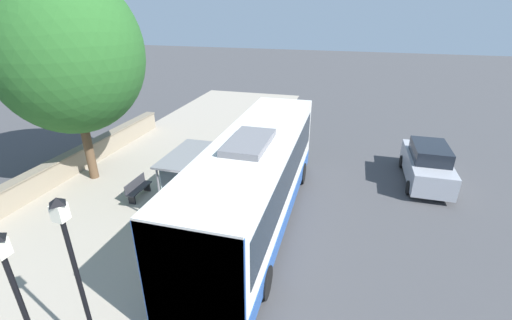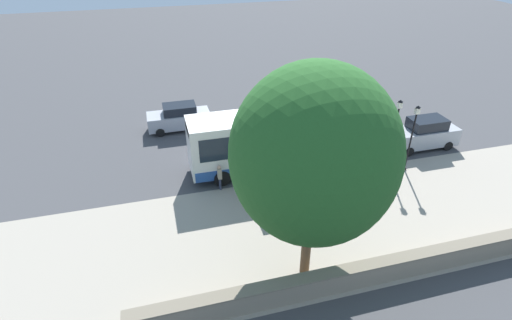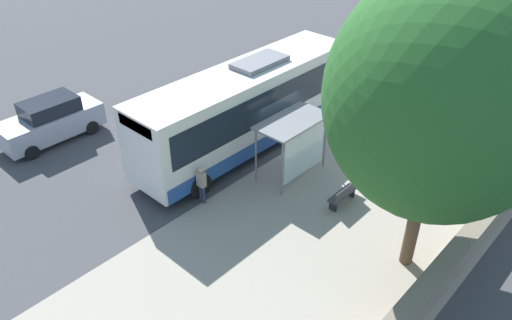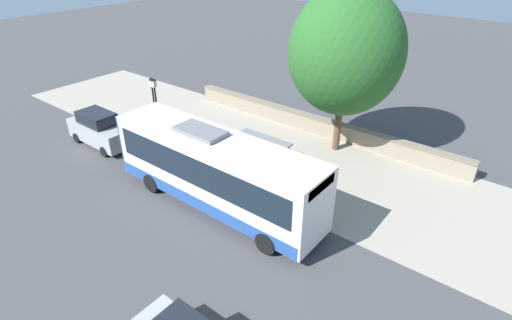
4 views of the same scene
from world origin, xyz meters
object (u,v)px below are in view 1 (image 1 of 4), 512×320
street_lamp_near (23,309)px  shade_tree (68,53)px  bus (256,179)px  pedestrian (247,157)px  bus_shelter (187,164)px  street_lamp_far (78,276)px  parked_car_far_lane (427,164)px  bench (138,188)px

street_lamp_near → shade_tree: 11.62m
bus → pedestrian: 4.55m
bus_shelter → shade_tree: (-5.85, 1.32, 3.92)m
street_lamp_far → street_lamp_near: bearing=-119.4°
bus_shelter → street_lamp_near: street_lamp_near is taller
parked_car_far_lane → bus: bearing=-141.2°
bus → street_lamp_near: size_ratio=2.57×
bus → shade_tree: size_ratio=1.17×
bench → street_lamp_near: size_ratio=0.34×
pedestrian → shade_tree: (-7.23, -2.42, 5.05)m
shade_tree → street_lamp_far: bearing=-50.5°
bus_shelter → bench: 3.07m
shade_tree → bus_shelter: bearing=-12.8°
bus → parked_car_far_lane: bearing=38.8°
bench → bus_shelter: bearing=-4.5°
bench → shade_tree: bearing=160.9°
bus → parked_car_far_lane: bus is taller
pedestrian → parked_car_far_lane: size_ratio=0.36×
pedestrian → bench: pedestrian is taller
bus_shelter → bench: size_ratio=2.06×
shade_tree → parked_car_far_lane: 16.99m
bus_shelter → bus: bearing=-7.5°
street_lamp_far → parked_car_far_lane: bearing=53.5°
street_lamp_far → shade_tree: bearing=129.5°
pedestrian → street_lamp_near: street_lamp_near is taller
street_lamp_near → street_lamp_far: (0.50, 0.89, 0.14)m
pedestrian → street_lamp_far: 10.82m
street_lamp_near → street_lamp_far: size_ratio=0.94×
pedestrian → parked_car_far_lane: parked_car_far_lane is taller
pedestrian → street_lamp_far: bearing=-92.3°
bus → street_lamp_far: street_lamp_far is taller
street_lamp_near → shade_tree: shade_tree is taller
pedestrian → street_lamp_near: bearing=-94.6°
bus → street_lamp_far: bearing=-107.2°
bench → parked_car_far_lane: parked_car_far_lane is taller
bench → parked_car_far_lane: 13.47m
bus → street_lamp_near: (-2.53, -7.43, 0.58)m
bus_shelter → bench: bus_shelter is taller
bus_shelter → bench: bearing=175.5°
shade_tree → parked_car_far_lane: (15.75, 3.86, -5.04)m
bus → shade_tree: bearing=169.0°
pedestrian → bus: bearing=-68.9°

